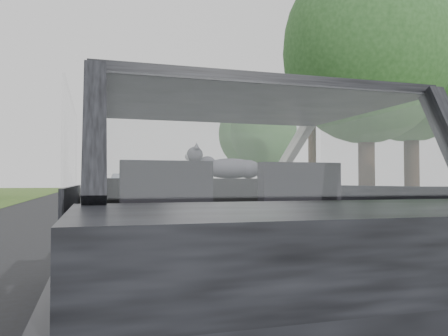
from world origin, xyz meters
TOP-DOWN VIEW (x-y plane):
  - ground at (0.00, 0.00)m, footprint 140.00×140.00m
  - subject_car at (0.00, 0.00)m, footprint 1.80×4.00m
  - dashboard at (0.00, 0.62)m, footprint 1.58×0.45m
  - driver_seat at (-0.40, -0.29)m, footprint 0.50×0.72m
  - passenger_seat at (0.40, -0.29)m, footprint 0.50×0.72m
  - steering_wheel at (-0.40, 0.33)m, footprint 0.36×0.36m
  - cat at (0.28, 0.60)m, footprint 0.66×0.32m
  - guardrail at (4.30, 10.00)m, footprint 0.05×90.00m
  - other_car at (0.72, 18.01)m, footprint 2.31×4.34m
  - highway_sign at (7.40, 23.74)m, footprint 0.12×0.96m
  - utility_pole at (6.34, 10.63)m, footprint 0.34×0.34m
  - tree_0 at (7.73, 9.53)m, footprint 7.00×7.00m
  - tree_1 at (10.60, 10.85)m, footprint 6.31×6.31m
  - tree_2 at (9.94, 24.15)m, footprint 4.95×4.95m
  - tree_3 at (11.99, 32.76)m, footprint 5.56×5.56m

SIDE VIEW (x-z plane):
  - ground at x=0.00m, z-range 0.00..0.00m
  - guardrail at x=4.30m, z-range 0.42..0.74m
  - other_car at x=0.72m, z-range 0.00..1.35m
  - subject_car at x=0.00m, z-range 0.00..1.45m
  - dashboard at x=0.00m, z-range 0.70..1.00m
  - driver_seat at x=-0.40m, z-range 0.67..1.09m
  - passenger_seat at x=0.40m, z-range 0.67..1.09m
  - steering_wheel at x=-0.40m, z-range 0.90..0.94m
  - cat at x=0.28m, z-range 0.95..1.24m
  - highway_sign at x=7.40m, z-range 0.00..2.39m
  - tree_2 at x=9.94m, z-range 0.00..6.67m
  - tree_3 at x=11.99m, z-range 0.00..7.88m
  - tree_0 at x=7.73m, z-range 0.00..8.21m
  - utility_pole at x=6.34m, z-range 0.00..8.24m
  - tree_1 at x=10.60m, z-range 0.00..9.15m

